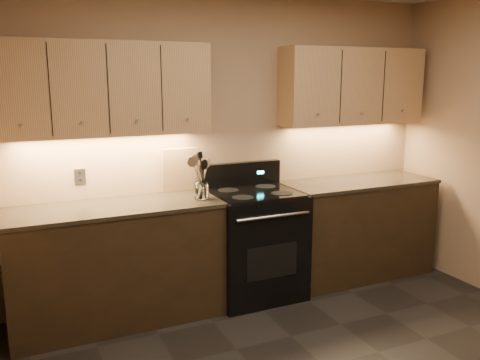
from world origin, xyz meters
name	(u,v)px	position (x,y,z in m)	size (l,w,h in m)	color
wall_back	(231,145)	(0.00, 2.00, 1.30)	(4.00, 0.04, 2.60)	#9C7D5C
counter_left	(117,263)	(-1.10, 1.70, 0.47)	(1.62, 0.62, 0.93)	black
counter_right	(356,228)	(1.18, 1.70, 0.47)	(1.46, 0.62, 0.93)	black
stove	(254,242)	(0.08, 1.68, 0.48)	(0.76, 0.68, 1.14)	black
upper_cab_left	(104,89)	(-1.10, 1.85, 1.80)	(1.60, 0.30, 0.70)	tan
upper_cab_right	(353,86)	(1.18, 1.85, 1.80)	(1.44, 0.30, 0.70)	tan
outlet_plate	(80,176)	(-1.30, 1.99, 1.12)	(0.09, 0.01, 0.12)	#B2B5BA
utensil_crock	(201,191)	(-0.42, 1.63, 0.99)	(0.14, 0.14, 0.14)	white
cutting_board	(179,170)	(-0.49, 1.96, 1.12)	(0.30, 0.02, 0.38)	tan
wooden_spoon	(198,178)	(-0.45, 1.62, 1.10)	(0.06, 0.06, 0.32)	tan
black_spoon	(201,178)	(-0.42, 1.64, 1.10)	(0.06, 0.06, 0.31)	black
black_turner	(205,174)	(-0.40, 1.59, 1.13)	(0.08, 0.08, 0.38)	black
steel_spatula	(205,174)	(-0.39, 1.63, 1.13)	(0.08, 0.08, 0.36)	silver
steel_skimmer	(205,176)	(-0.40, 1.61, 1.11)	(0.09, 0.09, 0.34)	silver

